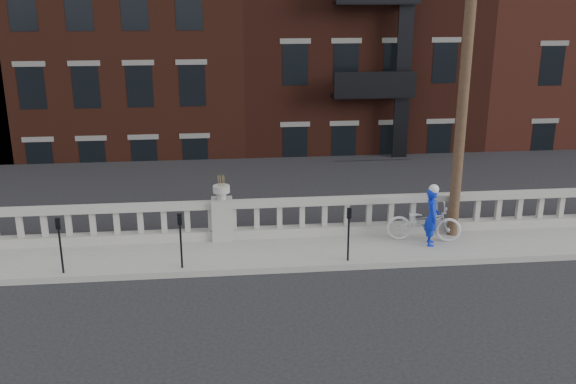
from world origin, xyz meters
name	(u,v)px	position (x,y,z in m)	size (l,w,h in m)	color
ground	(225,314)	(0.00, 0.00, 0.00)	(120.00, 120.00, 0.00)	black
sidewalk	(223,255)	(0.00, 3.00, 0.07)	(32.00, 2.20, 0.15)	gray
balustrade	(222,221)	(0.00, 3.95, 0.64)	(28.00, 0.34, 1.03)	gray
planter_pedestal	(222,214)	(0.00, 3.95, 0.83)	(0.55, 0.55, 1.76)	gray
lower_level	(228,64)	(0.56, 23.04, 2.63)	(80.00, 44.00, 20.80)	#605E59
utility_pole	(468,43)	(6.20, 3.60, 5.24)	(1.60, 0.28, 10.00)	#422D1E
parking_meter_b	(60,239)	(-3.75, 2.15, 1.00)	(0.10, 0.09, 1.36)	black
parking_meter_c	(180,235)	(-0.99, 2.15, 1.00)	(0.10, 0.09, 1.36)	black
parking_meter_d	(349,228)	(3.04, 2.15, 1.00)	(0.10, 0.09, 1.36)	black
bicycle	(424,222)	(5.27, 3.24, 0.66)	(0.67, 1.93, 1.02)	silver
cyclist	(432,217)	(5.38, 2.96, 0.91)	(0.56, 0.36, 1.52)	#0C26C2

